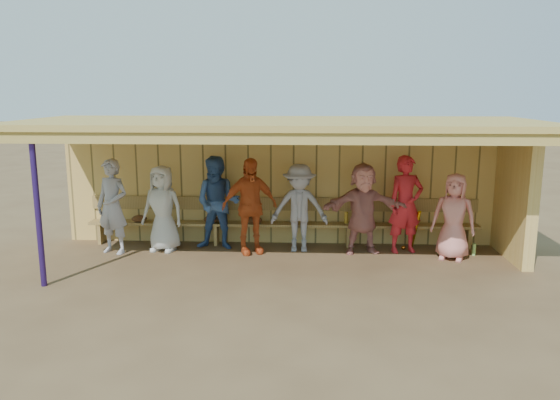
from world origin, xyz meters
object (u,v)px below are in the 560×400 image
(player_e, at_px, (299,208))
(bench, at_px, (282,218))
(player_d, at_px, (250,206))
(player_b, at_px, (163,208))
(player_f, at_px, (363,209))
(player_h, at_px, (454,217))
(player_g, at_px, (406,204))
(player_a, at_px, (113,207))
(player_c, at_px, (218,203))

(player_e, bearing_deg, bench, 130.52)
(player_d, bearing_deg, player_b, 153.44)
(player_e, bearing_deg, player_f, -4.34)
(player_b, height_order, player_h, player_b)
(player_b, height_order, player_g, player_g)
(player_a, relative_size, player_h, 1.13)
(player_b, xyz_separation_m, player_e, (2.57, 0.12, 0.01))
(player_a, bearing_deg, player_g, 22.51)
(player_d, height_order, bench, player_d)
(player_a, bearing_deg, player_d, 21.75)
(player_d, xyz_separation_m, player_f, (2.09, 0.11, -0.05))
(player_e, relative_size, player_g, 0.91)
(player_c, xyz_separation_m, player_e, (1.54, -0.06, -0.07))
(player_a, bearing_deg, player_h, 18.37)
(player_f, height_order, player_g, player_g)
(player_b, xyz_separation_m, bench, (2.22, 0.52, -0.29))
(player_b, bearing_deg, player_a, -156.02)
(player_a, xyz_separation_m, player_e, (3.45, 0.31, -0.06))
(player_b, xyz_separation_m, player_f, (3.75, 0.03, 0.03))
(player_a, xyz_separation_m, player_b, (0.88, 0.19, -0.07))
(player_d, xyz_separation_m, player_g, (2.89, 0.20, 0.02))
(player_c, relative_size, player_g, 0.98)
(player_e, distance_m, player_g, 1.98)
(player_c, height_order, player_g, player_g)
(player_h, bearing_deg, player_d, -161.16)
(player_g, bearing_deg, player_b, 167.34)
(player_d, distance_m, player_g, 2.90)
(player_b, distance_m, player_h, 5.33)
(bench, bearing_deg, player_h, -14.36)
(player_a, bearing_deg, player_c, 30.06)
(player_a, bearing_deg, player_e, 24.30)
(player_c, relative_size, player_f, 1.05)
(player_b, relative_size, player_g, 0.90)
(player_e, distance_m, player_f, 1.18)
(player_a, height_order, player_h, player_a)
(player_c, bearing_deg, player_d, -16.84)
(player_f, bearing_deg, player_d, 173.22)
(player_f, distance_m, player_g, 0.81)
(player_a, xyz_separation_m, player_f, (4.63, 0.23, -0.04))
(player_e, bearing_deg, player_a, -175.14)
(player_b, bearing_deg, player_d, 8.99)
(player_f, relative_size, bench, 0.22)
(player_e, distance_m, player_h, 2.79)
(player_e, distance_m, bench, 0.61)
(player_a, height_order, bench, player_a)
(bench, bearing_deg, player_f, -17.60)
(player_a, distance_m, player_h, 6.21)
(player_d, relative_size, player_e, 1.08)
(player_a, relative_size, player_b, 1.08)
(player_c, xyz_separation_m, player_g, (3.52, -0.05, 0.02))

